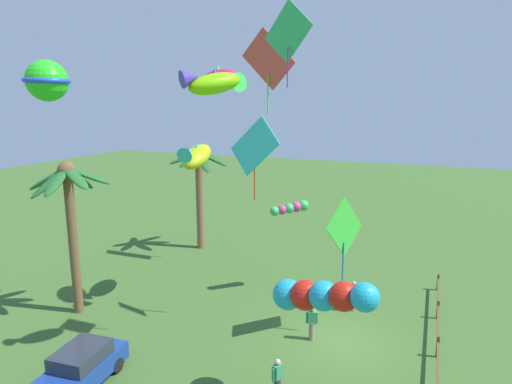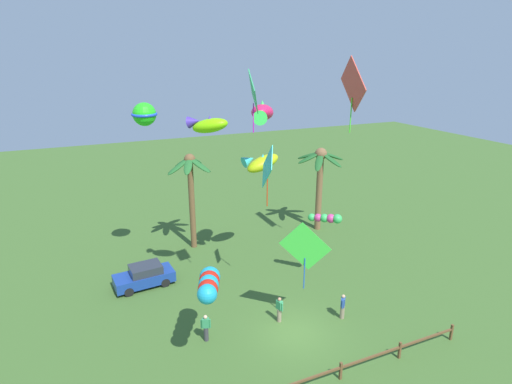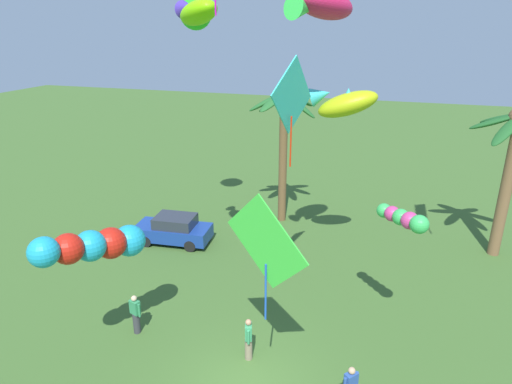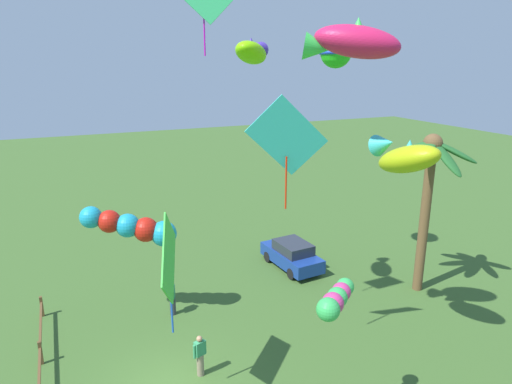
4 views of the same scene
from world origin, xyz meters
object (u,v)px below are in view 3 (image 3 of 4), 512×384
(kite_ball_0, at_px, (196,14))
(kite_fish_9, at_px, (344,103))
(spectator_2, at_px, (249,339))
(kite_fish_7, at_px, (322,4))
(spectator_1, at_px, (136,314))
(parked_car_0, at_px, (174,229))
(kite_fish_1, at_px, (197,12))
(kite_diamond_5, at_px, (266,244))
(kite_tube_8, at_px, (96,245))
(kite_diamond_3, at_px, (292,98))
(kite_tube_6, at_px, (403,218))
(palm_tree_0, at_px, (283,121))

(kite_ball_0, relative_size, kite_fish_9, 0.68)
(spectator_2, height_order, kite_fish_7, kite_fish_7)
(spectator_1, height_order, kite_fish_7, kite_fish_7)
(parked_car_0, relative_size, kite_fish_1, 1.68)
(kite_ball_0, bearing_deg, kite_fish_7, -29.75)
(parked_car_0, bearing_deg, kite_diamond_5, -48.15)
(kite_tube_8, bearing_deg, spectator_2, 16.67)
(kite_diamond_3, height_order, kite_tube_6, kite_diamond_3)
(kite_tube_6, height_order, kite_fish_9, kite_fish_9)
(kite_diamond_3, xyz_separation_m, kite_fish_7, (0.53, 1.94, 2.96))
(kite_fish_1, height_order, kite_fish_7, kite_fish_7)
(palm_tree_0, height_order, kite_diamond_5, palm_tree_0)
(spectator_1, relative_size, kite_fish_1, 0.66)
(kite_ball_0, xyz_separation_m, kite_diamond_5, (6.32, -9.79, -6.19))
(parked_car_0, relative_size, kite_tube_6, 2.19)
(kite_tube_8, bearing_deg, kite_diamond_3, 40.40)
(kite_tube_6, relative_size, kite_tube_8, 0.50)
(spectator_2, xyz_separation_m, kite_fish_7, (1.11, 4.96, 10.67))
(spectator_1, distance_m, kite_diamond_5, 6.94)
(parked_car_0, relative_size, kite_fish_7, 1.23)
(kite_diamond_3, bearing_deg, kite_ball_0, 136.62)
(spectator_1, bearing_deg, kite_diamond_5, -12.56)
(spectator_2, relative_size, kite_tube_6, 0.86)
(kite_fish_7, height_order, kite_tube_8, kite_fish_7)
(palm_tree_0, height_order, spectator_2, palm_tree_0)
(palm_tree_0, xyz_separation_m, kite_tube_8, (-2.69, -13.12, -1.52))
(kite_fish_9, bearing_deg, kite_ball_0, 165.61)
(parked_car_0, bearing_deg, kite_ball_0, 53.49)
(kite_tube_6, bearing_deg, parked_car_0, 157.08)
(palm_tree_0, relative_size, kite_fish_7, 2.37)
(kite_tube_6, bearing_deg, kite_fish_9, 121.87)
(palm_tree_0, xyz_separation_m, kite_diamond_3, (2.47, -8.72, 2.65))
(spectator_1, distance_m, kite_ball_0, 13.59)
(parked_car_0, relative_size, kite_diamond_3, 1.05)
(parked_car_0, height_order, kite_fish_9, kite_fish_9)
(parked_car_0, height_order, kite_ball_0, kite_ball_0)
(palm_tree_0, height_order, kite_fish_7, kite_fish_7)
(parked_car_0, xyz_separation_m, spectator_2, (6.52, -7.19, 0.06))
(spectator_1, bearing_deg, palm_tree_0, 77.73)
(kite_tube_6, height_order, kite_tube_8, kite_tube_8)
(spectator_1, relative_size, kite_fish_9, 0.53)
(parked_car_0, height_order, spectator_1, spectator_1)
(palm_tree_0, xyz_separation_m, kite_fish_9, (3.76, -4.93, 1.97))
(kite_fish_1, relative_size, kite_tube_6, 1.30)
(kite_diamond_3, bearing_deg, spectator_1, -149.54)
(palm_tree_0, xyz_separation_m, kite_diamond_5, (2.79, -12.85, -0.77))
(kite_fish_9, bearing_deg, parked_car_0, 177.48)
(palm_tree_0, distance_m, kite_tube_6, 11.31)
(kite_ball_0, height_order, kite_fish_1, kite_ball_0)
(kite_tube_6, bearing_deg, kite_diamond_3, 172.53)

